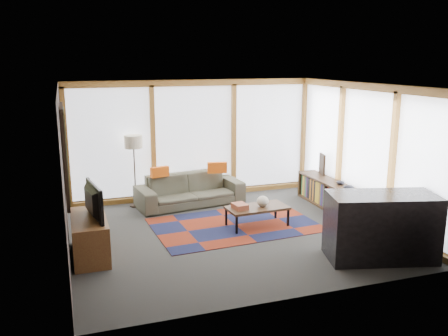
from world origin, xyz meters
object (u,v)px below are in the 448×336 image
object	(u,v)px
tv_console	(90,237)
television	(88,202)
sofa	(190,190)
coffee_table	(257,216)
bookshelf	(333,196)
floor_lamp	(135,171)
bar_counter	(381,227)

from	to	relation	value
tv_console	television	bearing A→B (deg)	-73.34
sofa	coffee_table	world-z (taller)	sofa
bookshelf	television	xyz separation A→B (m)	(-4.85, -0.90, 0.62)
floor_lamp	television	size ratio (longest dim) A/B	1.61
tv_console	television	xyz separation A→B (m)	(0.01, -0.04, 0.59)
floor_lamp	bar_counter	size ratio (longest dim) A/B	0.93
floor_lamp	coffee_table	size ratio (longest dim) A/B	1.35
bookshelf	television	size ratio (longest dim) A/B	2.44
bookshelf	tv_console	distance (m)	4.94
coffee_table	tv_console	bearing A→B (deg)	-172.03
floor_lamp	television	world-z (taller)	floor_lamp
tv_console	television	size ratio (longest dim) A/B	1.35
television	bar_counter	world-z (taller)	television
sofa	bookshelf	distance (m)	2.97
floor_lamp	bookshelf	world-z (taller)	floor_lamp
floor_lamp	tv_console	distance (m)	2.64
sofa	coffee_table	size ratio (longest dim) A/B	2.00
coffee_table	bar_counter	xyz separation A→B (m)	(1.25, -1.95, 0.33)
bookshelf	coffee_table	bearing A→B (deg)	-166.84
coffee_table	bar_counter	distance (m)	2.34
floor_lamp	tv_console	size ratio (longest dim) A/B	1.19
sofa	bookshelf	size ratio (longest dim) A/B	0.98
coffee_table	bar_counter	bearing A→B (deg)	-57.44
bookshelf	television	world-z (taller)	television
tv_console	bar_counter	distance (m)	4.53
sofa	bar_counter	size ratio (longest dim) A/B	1.38
coffee_table	bookshelf	size ratio (longest dim) A/B	0.49
sofa	tv_console	size ratio (longest dim) A/B	1.77
sofa	tv_console	xyz separation A→B (m)	(-2.17, -2.11, -0.01)
tv_console	television	world-z (taller)	television
sofa	bar_counter	bearing A→B (deg)	-68.06
tv_console	sofa	bearing A→B (deg)	44.16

